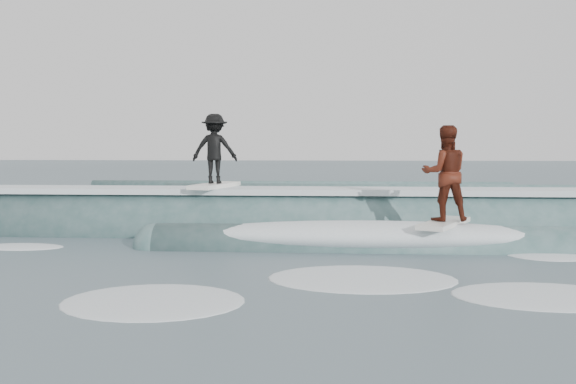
{
  "coord_description": "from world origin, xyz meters",
  "views": [
    {
      "loc": [
        1.05,
        -11.36,
        2.15
      ],
      "look_at": [
        0.0,
        3.06,
        1.1
      ],
      "focal_mm": 40.0,
      "sensor_mm": 36.0,
      "label": 1
    }
  ],
  "objects": [
    {
      "name": "ground",
      "position": [
        0.0,
        0.0,
        0.0
      ],
      "size": [
        160.0,
        160.0,
        0.0
      ],
      "primitive_type": "plane",
      "color": "#3E525A",
      "rests_on": "ground"
    },
    {
      "name": "breaking_wave",
      "position": [
        0.27,
        3.73,
        0.04
      ],
      "size": [
        22.7,
        3.84,
        2.12
      ],
      "color": "#335655",
      "rests_on": "ground"
    },
    {
      "name": "surfer_black",
      "position": [
        -1.86,
        4.06,
        2.0
      ],
      "size": [
        1.1,
        2.07,
        1.79
      ],
      "color": "white",
      "rests_on": "ground"
    },
    {
      "name": "surfer_red",
      "position": [
        3.29,
        1.86,
        1.51
      ],
      "size": [
        1.38,
        2.04,
        2.05
      ],
      "color": "silver",
      "rests_on": "ground"
    },
    {
      "name": "whitewater",
      "position": [
        1.01,
        -1.17,
        0.0
      ],
      "size": [
        12.65,
        6.03,
        0.1
      ],
      "color": "white",
      "rests_on": "ground"
    },
    {
      "name": "far_swells",
      "position": [
        -1.18,
        17.65,
        0.0
      ],
      "size": [
        34.64,
        8.65,
        0.8
      ],
      "color": "#335655",
      "rests_on": "ground"
    }
  ]
}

